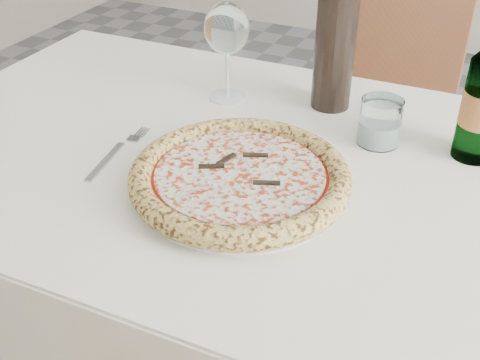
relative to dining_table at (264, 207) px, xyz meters
The scene contains 8 objects.
dining_table is the anchor object (origin of this frame).
chair_far 0.79m from the dining_table, 87.61° to the left, with size 0.39×0.39×0.93m.
plate 0.14m from the dining_table, 90.00° to the right, with size 0.31×0.31×0.02m.
pizza 0.16m from the dining_table, 90.00° to the right, with size 0.34×0.34×0.04m.
fork 0.27m from the dining_table, 159.16° to the right, with size 0.03×0.18×0.00m.
wine_glass 0.34m from the dining_table, 130.62° to the left, with size 0.09×0.09×0.19m.
tumbler 0.25m from the dining_table, 41.75° to the left, with size 0.07×0.07×0.08m.
wine_bottle 0.34m from the dining_table, 82.14° to the left, with size 0.08×0.08×0.31m.
Camera 1 is at (0.15, -0.51, 1.28)m, focal length 45.00 mm.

